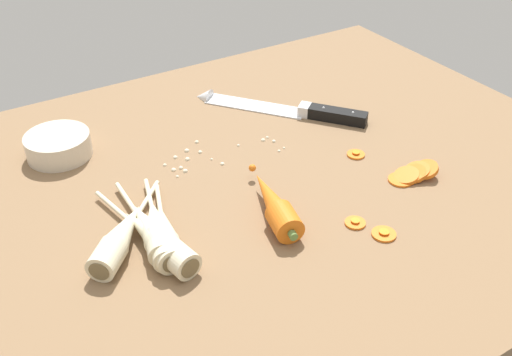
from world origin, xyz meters
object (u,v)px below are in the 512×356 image
object	(u,v)px
parsnip_front	(152,233)
parsnip_mid_left	(164,233)
carrot_slice_stack	(413,174)
carrot_slice_stray_far	(355,222)
carrot_slice_stray_near	(384,233)
prep_bowl	(58,145)
whole_carrot	(274,204)
parsnip_mid_right	(121,237)
parsnip_back	(156,239)
carrot_slice_stray_mid	(356,154)
chefs_knife	(276,107)
parsnip_outer	(157,227)

from	to	relation	value
parsnip_front	parsnip_mid_left	bearing A→B (deg)	-35.13
carrot_slice_stack	carrot_slice_stray_far	size ratio (longest dim) A/B	2.71
carrot_slice_stray_near	prep_bowl	bearing A→B (deg)	126.37
carrot_slice_stray_far	prep_bowl	distance (cm)	51.82
parsnip_mid_left	carrot_slice_stack	size ratio (longest dim) A/B	2.23
whole_carrot	carrot_slice_stray_near	xyz separation A→B (cm)	(10.99, -11.97, -1.74)
parsnip_front	carrot_slice_stack	xyz separation A→B (cm)	(42.51, -7.09, -1.14)
parsnip_mid_right	carrot_slice_stray_far	xyz separation A→B (cm)	(31.06, -12.90, -1.62)
prep_bowl	parsnip_back	bearing A→B (deg)	-82.09
carrot_slice_stack	prep_bowl	xyz separation A→B (cm)	(-46.94, 36.81, 1.31)
parsnip_mid_left	carrot_slice_stray_near	size ratio (longest dim) A/B	5.27
carrot_slice_stray_near	carrot_slice_stray_mid	size ratio (longest dim) A/B	1.15
parsnip_front	prep_bowl	size ratio (longest dim) A/B	2.02
parsnip_mid_right	carrot_slice_stray_far	size ratio (longest dim) A/B	5.58
chefs_knife	carrot_slice_stack	bearing A→B (deg)	-78.48
carrot_slice_stray_near	carrot_slice_stray_far	xyz separation A→B (cm)	(-1.89, 4.12, -0.00)
carrot_slice_stray_mid	prep_bowl	bearing A→B (deg)	148.49
carrot_slice_stray_near	carrot_slice_stray_far	bearing A→B (deg)	114.64
whole_carrot	carrot_slice_stray_far	distance (cm)	12.14
chefs_knife	carrot_slice_stray_far	size ratio (longest dim) A/B	9.43
parsnip_outer	carrot_slice_stack	bearing A→B (deg)	-10.72
carrot_slice_stack	parsnip_back	bearing A→B (deg)	172.61
parsnip_front	carrot_slice_stray_near	bearing A→B (deg)	-28.27
carrot_slice_stack	prep_bowl	world-z (taller)	prep_bowl
carrot_slice_stray_near	carrot_slice_stray_far	distance (cm)	4.53
whole_carrot	parsnip_outer	size ratio (longest dim) A/B	0.95
parsnip_outer	parsnip_back	bearing A→B (deg)	-115.66
parsnip_outer	parsnip_front	bearing A→B (deg)	-143.46
parsnip_mid_right	parsnip_back	bearing A→B (deg)	-37.56
chefs_knife	parsnip_back	bearing A→B (deg)	-144.80
parsnip_back	carrot_slice_stray_near	distance (cm)	32.23
parsnip_mid_right	carrot_slice_stray_far	distance (cm)	33.67
parsnip_mid_right	whole_carrot	bearing A→B (deg)	-12.96
carrot_slice_stray_mid	prep_bowl	world-z (taller)	prep_bowl
carrot_slice_stray_far	carrot_slice_stray_mid	bearing A→B (deg)	50.32
chefs_knife	parsnip_back	world-z (taller)	parsnip_back
carrot_slice_stack	carrot_slice_stray_far	distance (cm)	16.09
whole_carrot	parsnip_outer	world-z (taller)	whole_carrot
parsnip_back	prep_bowl	xyz separation A→B (cm)	(-4.34, 31.28, 0.17)
carrot_slice_stack	parsnip_mid_left	bearing A→B (deg)	171.53
parsnip_front	parsnip_outer	world-z (taller)	same
parsnip_back	carrot_slice_stray_mid	distance (cm)	39.44
carrot_slice_stray_near	carrot_slice_stack	bearing A→B (deg)	31.89
whole_carrot	carrot_slice_stray_far	size ratio (longest dim) A/B	5.97
carrot_slice_stray_near	parsnip_mid_right	bearing A→B (deg)	152.68
parsnip_mid_left	parsnip_back	xyz separation A→B (cm)	(-1.45, -0.61, -0.00)
parsnip_back	carrot_slice_stray_near	size ratio (longest dim) A/B	6.74
parsnip_back	carrot_slice_stray_mid	xyz separation A→B (cm)	(39.13, 4.63, -1.62)
chefs_knife	parsnip_back	xyz separation A→B (cm)	(-36.26, -25.57, 1.33)
parsnip_front	carrot_slice_stray_near	distance (cm)	32.87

